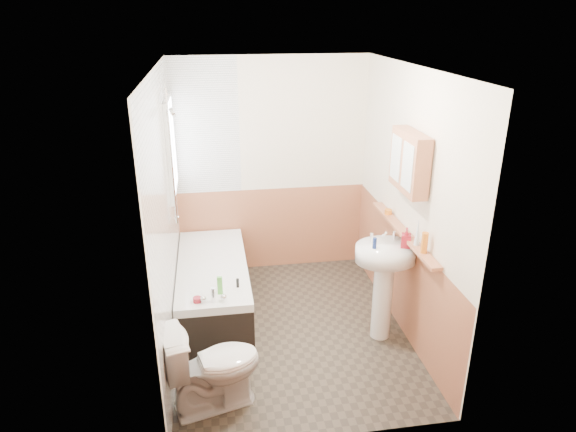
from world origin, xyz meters
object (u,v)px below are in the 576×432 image
Objects in this scene: bathtub at (213,285)px; medicine_cabinet at (409,162)px; toilet at (213,366)px; sink at (384,273)px; pine_shelf at (403,232)px.

bathtub is 2.36m from medicine_cabinet.
bathtub is at bearing 158.86° from medicine_cabinet.
medicine_cabinet is at bearing -21.14° from bathtub.
bathtub is 2.25× the size of toilet.
medicine_cabinet reaches higher than bathtub.
sink reaches higher than pine_shelf.
pine_shelf reaches higher than bathtub.
bathtub is 1.78m from sink.
toilet reaches higher than bathtub.
toilet is (-0.03, -1.44, 0.10)m from bathtub.
toilet is 0.70× the size of sink.
sink is 0.71× the size of pine_shelf.
bathtub is at bearing -15.78° from toilet.
medicine_cabinet is at bearing -113.62° from pine_shelf.
sink is at bearing -80.94° from toilet.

